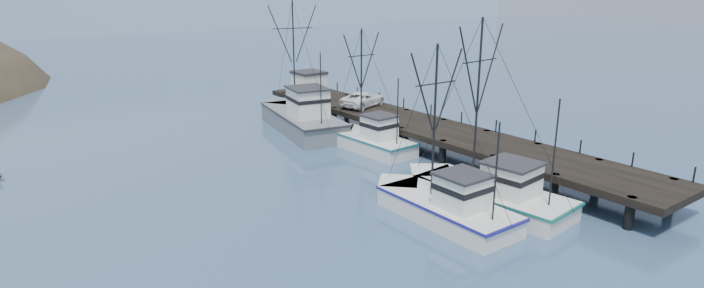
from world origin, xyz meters
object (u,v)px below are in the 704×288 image
Objects in this scene: trawler_near at (486,193)px; pickup_truck at (363,99)px; work_vessel at (301,118)px; trawler_mid at (442,206)px; pier_shed at (309,84)px; trawler_far at (368,140)px; pier at (423,127)px.

pickup_truck is (6.43, 21.34, 1.93)m from trawler_near.
trawler_near is 0.80× the size of work_vessel.
pickup_truck is at bearing 64.09° from trawler_mid.
trawler_near is 29.42m from pier_shed.
trawler_near reaches higher than trawler_mid.
trawler_far is 14.95m from pier_shed.
trawler_mid reaches higher than pier.
work_vessel reaches higher than pickup_truck.
pickup_truck is (0.10, 8.76, 1.06)m from pier.
pier is 4.14× the size of trawler_far.
pier is 3.59× the size of trawler_near.
trawler_near is 2.27× the size of pickup_truck.
trawler_mid reaches higher than pier_shed.
trawler_far is (-4.63, 1.94, -0.87)m from pier.
pier is at bearing 50.60° from trawler_mid.
pickup_truck is at bearing 73.22° from trawler_near.
work_vessel is (-5.90, 11.01, -0.46)m from pier.
work_vessel is (-1.27, 9.07, 0.41)m from trawler_far.
trawler_mid is 3.39× the size of pier_shed.
pier is 5.10m from trawler_far.
trawler_near is at bearing -99.50° from pier_shed.
trawler_mid is at bearing 135.94° from pickup_truck.
trawler_near is at bearing 145.07° from pickup_truck.
pier_shed reaches higher than pier.
trawler_far is at bearing -82.03° from work_vessel.
pier_shed is (8.68, 28.72, 2.60)m from trawler_mid.
trawler_near is 3.85m from trawler_mid.
pier_shed is at bearing 95.25° from pier.
pickup_truck is at bearing -20.52° from work_vessel.
pier_shed is (4.84, 28.90, 2.60)m from trawler_near.
pier_shed is at bearing 80.50° from trawler_near.
work_vessel reaches higher than pier_shed.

